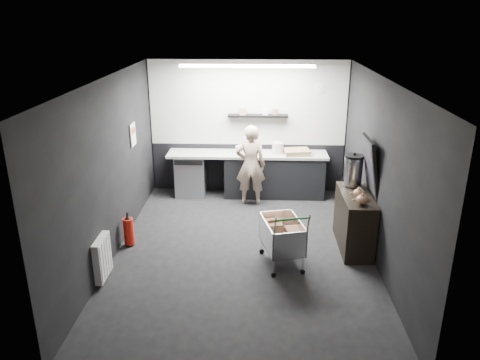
{
  "coord_description": "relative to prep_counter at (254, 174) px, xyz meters",
  "views": [
    {
      "loc": [
        0.21,
        -6.57,
        3.6
      ],
      "look_at": [
        -0.07,
        0.4,
        1.06
      ],
      "focal_mm": 35.0,
      "sensor_mm": 36.0,
      "label": 1
    }
  ],
  "objects": [
    {
      "name": "person",
      "position": [
        -0.06,
        -0.45,
        0.33
      ],
      "size": [
        0.59,
        0.39,
        1.58
      ],
      "primitive_type": "imported",
      "rotation": [
        0.0,
        0.0,
        3.12
      ],
      "color": "beige",
      "rests_on": "floor"
    },
    {
      "name": "poster_red_band",
      "position": [
        -2.11,
        -1.12,
        1.16
      ],
      "size": [
        0.02,
        0.22,
        0.1
      ],
      "primitive_type": "cube",
      "color": "red",
      "rests_on": "poster"
    },
    {
      "name": "radiator",
      "position": [
        -2.08,
        -3.32,
        -0.11
      ],
      "size": [
        0.1,
        0.5,
        0.6
      ],
      "primitive_type": "cube",
      "color": "silver",
      "rests_on": "wall_left"
    },
    {
      "name": "shopping_cart",
      "position": [
        0.45,
        -2.77,
        -0.01
      ],
      "size": [
        0.7,
        0.98,
        0.95
      ],
      "color": "silver",
      "rests_on": "floor"
    },
    {
      "name": "ceiling_strip",
      "position": [
        -0.14,
        -0.57,
        2.21
      ],
      "size": [
        2.4,
        0.2,
        0.04
      ],
      "primitive_type": "cube",
      "color": "white",
      "rests_on": "ceiling"
    },
    {
      "name": "fire_extinguisher",
      "position": [
        -1.99,
        -2.28,
        -0.19
      ],
      "size": [
        0.17,
        0.17,
        0.55
      ],
      "color": "red",
      "rests_on": "floor"
    },
    {
      "name": "poster",
      "position": [
        -2.12,
        -1.12,
        1.09
      ],
      "size": [
        0.02,
        0.3,
        0.4
      ],
      "primitive_type": "cube",
      "color": "white",
      "rests_on": "wall_left"
    },
    {
      "name": "wall_right",
      "position": [
        1.86,
        -2.42,
        0.89
      ],
      "size": [
        0.0,
        5.5,
        5.5
      ],
      "primitive_type": "plane",
      "rotation": [
        1.57,
        0.0,
        -1.57
      ],
      "color": "black",
      "rests_on": "floor"
    },
    {
      "name": "sideboard",
      "position": [
        1.63,
        -2.15,
        0.11
      ],
      "size": [
        0.51,
        1.2,
        1.8
      ],
      "color": "black",
      "rests_on": "floor"
    },
    {
      "name": "dado_panel",
      "position": [
        -0.14,
        0.31,
        0.04
      ],
      "size": [
        3.95,
        0.02,
        1.0
      ],
      "primitive_type": "cube",
      "color": "black",
      "rests_on": "wall_back"
    },
    {
      "name": "wall_back",
      "position": [
        -0.14,
        0.33,
        0.89
      ],
      "size": [
        5.5,
        0.0,
        5.5
      ],
      "primitive_type": "plane",
      "rotation": [
        1.57,
        0.0,
        0.0
      ],
      "color": "black",
      "rests_on": "floor"
    },
    {
      "name": "prep_counter",
      "position": [
        0.0,
        0.0,
        0.0
      ],
      "size": [
        3.2,
        0.61,
        0.9
      ],
      "color": "black",
      "rests_on": "floor"
    },
    {
      "name": "ceiling",
      "position": [
        -0.14,
        -2.42,
        2.24
      ],
      "size": [
        5.5,
        5.5,
        0.0
      ],
      "primitive_type": "plane",
      "rotation": [
        3.14,
        0.0,
        0.0
      ],
      "color": "silver",
      "rests_on": "wall_back"
    },
    {
      "name": "wall_clock",
      "position": [
        1.26,
        0.3,
        1.69
      ],
      "size": [
        0.2,
        0.03,
        0.2
      ],
      "primitive_type": "cylinder",
      "rotation": [
        1.57,
        0.0,
        0.0
      ],
      "color": "silver",
      "rests_on": "wall_back"
    },
    {
      "name": "floor",
      "position": [
        -0.14,
        -2.42,
        -0.46
      ],
      "size": [
        5.5,
        5.5,
        0.0
      ],
      "primitive_type": "plane",
      "color": "black",
      "rests_on": "ground"
    },
    {
      "name": "kitchen_wall_panel",
      "position": [
        -0.14,
        0.31,
        1.39
      ],
      "size": [
        3.95,
        0.02,
        1.7
      ],
      "primitive_type": "cube",
      "color": "beige",
      "rests_on": "wall_back"
    },
    {
      "name": "wall_left",
      "position": [
        -2.14,
        -2.42,
        0.89
      ],
      "size": [
        0.0,
        5.5,
        5.5
      ],
      "primitive_type": "plane",
      "rotation": [
        1.57,
        0.0,
        1.57
      ],
      "color": "black",
      "rests_on": "floor"
    },
    {
      "name": "floating_shelf",
      "position": [
        0.06,
        0.2,
        1.16
      ],
      "size": [
        1.2,
        0.22,
        0.04
      ],
      "primitive_type": "cube",
      "color": "black",
      "rests_on": "wall_back"
    },
    {
      "name": "white_container",
      "position": [
        -0.26,
        -0.05,
        0.52
      ],
      "size": [
        0.22,
        0.2,
        0.16
      ],
      "primitive_type": "cube",
      "rotation": [
        0.0,
        0.0,
        -0.42
      ],
      "color": "silver",
      "rests_on": "prep_counter"
    },
    {
      "name": "wall_front",
      "position": [
        -0.14,
        -5.17,
        0.89
      ],
      "size": [
        5.5,
        0.0,
        5.5
      ],
      "primitive_type": "plane",
      "rotation": [
        -1.57,
        0.0,
        0.0
      ],
      "color": "black",
      "rests_on": "floor"
    },
    {
      "name": "pink_tub",
      "position": [
        0.47,
        0.0,
        0.55
      ],
      "size": [
        0.22,
        0.22,
        0.22
      ],
      "primitive_type": "cylinder",
      "color": "beige",
      "rests_on": "prep_counter"
    },
    {
      "name": "cardboard_box",
      "position": [
        0.85,
        -0.05,
        0.49
      ],
      "size": [
        0.55,
        0.45,
        0.1
      ],
      "primitive_type": "cube",
      "rotation": [
        0.0,
        0.0,
        0.15
      ],
      "color": "#977C50",
      "rests_on": "prep_counter"
    }
  ]
}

